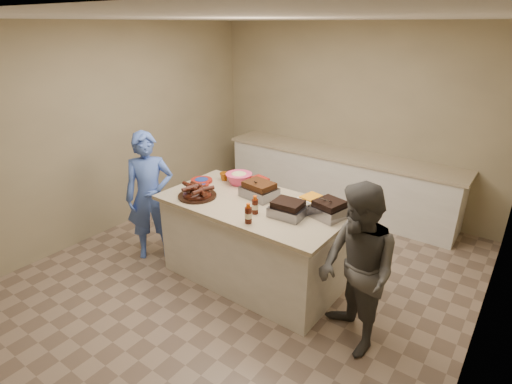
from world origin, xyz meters
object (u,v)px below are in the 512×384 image
Objects in this scene: island at (253,277)px; plastic_cup at (224,180)px; rib_platter at (197,197)px; mustard_bottle at (244,194)px; guest_gray at (349,342)px; bbq_bottle_a at (248,223)px; guest_blue at (157,253)px; coleslaw_bowl at (239,184)px; roasting_pan at (328,217)px; bbq_bottle_b at (255,213)px.

island is 1.18m from plastic_cup.
mustard_bottle is (0.36, 0.36, 0.00)m from rib_platter.
island reaches higher than guest_gray.
plastic_cup is at bearing 157.75° from mustard_bottle.
bbq_bottle_a is 1.79m from guest_blue.
coleslaw_bowl is 0.20× the size of guest_gray.
bbq_bottle_a is 0.70m from mustard_bottle.
plastic_cup is (-0.90, 0.71, 0.00)m from bbq_bottle_a.
bbq_bottle_a is at bearing -58.37° from island.
roasting_pan reaches higher than plastic_cup.
guest_gray is at bearing 6.07° from bbq_bottle_a.
guest_blue is (-1.29, -0.30, 0.00)m from island.
rib_platter is at bearing 168.52° from bbq_bottle_a.
coleslaw_bowl is at bearing 4.82° from plastic_cup.
mustard_bottle reaches higher than plastic_cup.
bbq_bottle_b is at bearing -40.50° from coleslaw_bowl.
rib_platter is 3.74× the size of mustard_bottle.
bbq_bottle_b reaches higher than mustard_bottle.
guest_gray reaches higher than guest_blue.
roasting_pan is at bearing 11.93° from island.
guest_gray is at bearing -47.96° from guest_blue.
bbq_bottle_a is (0.24, -0.40, 0.94)m from island.
coleslaw_bowl reaches higher than rib_platter.
island is 1.23m from roasting_pan.
island is 1.09m from coleslaw_bowl.
bbq_bottle_b is at bearing -40.51° from mustard_bottle.
mustard_bottle reaches higher than guest_blue.
roasting_pan is 0.78m from bbq_bottle_a.
bbq_bottle_a reaches higher than rib_platter.
guest_blue is 2.57m from guest_gray.
island is 18.93× the size of plastic_cup.
guest_blue is (-1.07, -0.43, -0.94)m from mustard_bottle.
mustard_bottle is (-0.45, 0.53, 0.00)m from bbq_bottle_a.
rib_platter reaches higher than guest_gray.
guest_blue is at bearing -154.16° from roasting_pan.
bbq_bottle_a is 0.13× the size of guest_blue.
island is at bearing 22.29° from rib_platter.
plastic_cup is (-0.83, 0.51, 0.00)m from bbq_bottle_b.
mustard_bottle is at bearing 149.76° from island.
bbq_bottle_b reaches higher than rib_platter.
coleslaw_bowl is 0.81m from bbq_bottle_b.
mustard_bottle is (0.23, -0.20, -0.00)m from coleslaw_bowl.
bbq_bottle_b is at bearing -48.90° from island.
bbq_bottle_a reaches higher than mustard_bottle.
guest_blue is at bearing -166.05° from island.
plastic_cup is at bearing -4.06° from guest_blue.
rib_platter is at bearing -81.39° from plastic_cup.
rib_platter is 0.58m from coleslaw_bowl.
mustard_bottle is (-0.21, 0.13, 0.94)m from island.
island is at bearing -36.19° from coleslaw_bowl.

